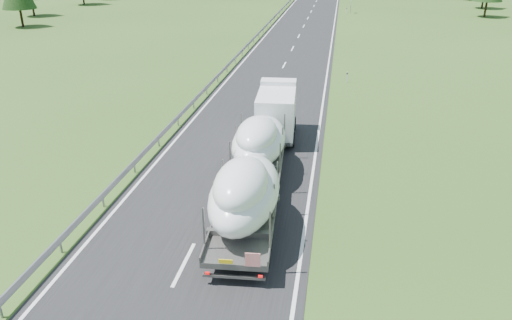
# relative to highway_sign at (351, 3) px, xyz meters

# --- Properties ---
(ground) EXTENTS (400.00, 400.00, 0.00)m
(ground) POSITION_rel_highway_sign_xyz_m (-7.20, -80.00, -1.81)
(ground) COLOR #2D4918
(ground) RESTS_ON ground
(road_surface) EXTENTS (10.00, 400.00, 0.02)m
(road_surface) POSITION_rel_highway_sign_xyz_m (-7.20, 20.00, -1.80)
(road_surface) COLOR black
(road_surface) RESTS_ON ground
(highway_sign) EXTENTS (0.08, 0.90, 2.60)m
(highway_sign) POSITION_rel_highway_sign_xyz_m (0.00, 0.00, 0.00)
(highway_sign) COLOR slate
(highway_sign) RESTS_ON ground
(boat_truck) EXTENTS (3.43, 18.49, 3.85)m
(boat_truck) POSITION_rel_highway_sign_xyz_m (-5.34, -72.67, 0.25)
(boat_truck) COLOR white
(boat_truck) RESTS_ON ground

